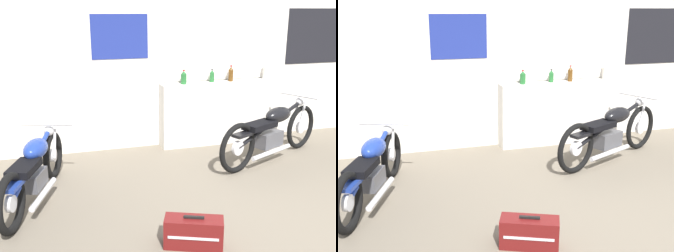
{
  "view_description": "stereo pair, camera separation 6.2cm",
  "coord_description": "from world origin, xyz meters",
  "views": [
    {
      "loc": [
        -2.3,
        -2.87,
        2.1
      ],
      "look_at": [
        -0.92,
        1.68,
        0.7
      ],
      "focal_mm": 42.0,
      "sensor_mm": 36.0,
      "label": 1
    },
    {
      "loc": [
        -2.24,
        -2.88,
        2.1
      ],
      "look_at": [
        -0.92,
        1.68,
        0.7
      ],
      "focal_mm": 42.0,
      "sensor_mm": 36.0,
      "label": 2
    }
  ],
  "objects": [
    {
      "name": "motorcycle_black",
      "position": [
        0.71,
        1.87,
        0.43
      ],
      "size": [
        2.05,
        1.02,
        0.88
      ],
      "color": "black",
      "rests_on": "ground_plane"
    },
    {
      "name": "motorcycle_blue",
      "position": [
        -2.55,
        1.48,
        0.39
      ],
      "size": [
        0.82,
        1.87,
        0.78
      ],
      "color": "black",
      "rests_on": "ground_plane"
    },
    {
      "name": "wall_back",
      "position": [
        0.02,
        3.0,
        1.4
      ],
      "size": [
        10.0,
        0.07,
        2.8
      ],
      "color": "silver",
      "rests_on": "ground_plane"
    },
    {
      "name": "ground_plane",
      "position": [
        0.0,
        0.0,
        0.0
      ],
      "size": [
        24.0,
        24.0,
        0.0
      ],
      "primitive_type": "plane",
      "color": "#706656"
    },
    {
      "name": "bottle_leftmost",
      "position": [
        -0.33,
        2.8,
        1.11
      ],
      "size": [
        0.09,
        0.09,
        0.22
      ],
      "color": "#23662D",
      "rests_on": "sill_counter"
    },
    {
      "name": "bottle_left_center",
      "position": [
        0.16,
        2.84,
        1.1
      ],
      "size": [
        0.07,
        0.07,
        0.2
      ],
      "color": "#23662D",
      "rests_on": "sill_counter"
    },
    {
      "name": "hard_case_darkred",
      "position": [
        -1.15,
        0.11,
        0.14
      ],
      "size": [
        0.58,
        0.4,
        0.31
      ],
      "color": "maroon",
      "rests_on": "ground_plane"
    },
    {
      "name": "bottle_right_center",
      "position": [
        1.11,
        2.86,
        1.13
      ],
      "size": [
        0.07,
        0.07,
        0.26
      ],
      "color": "#B7B2A8",
      "rests_on": "sill_counter"
    },
    {
      "name": "sill_counter",
      "position": [
        0.31,
        2.82,
        0.5
      ],
      "size": [
        1.99,
        0.28,
        1.01
      ],
      "color": "silver",
      "rests_on": "ground_plane"
    },
    {
      "name": "bottle_center",
      "position": [
        0.48,
        2.83,
        1.12
      ],
      "size": [
        0.08,
        0.08,
        0.25
      ],
      "color": "#5B3814",
      "rests_on": "sill_counter"
    }
  ]
}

